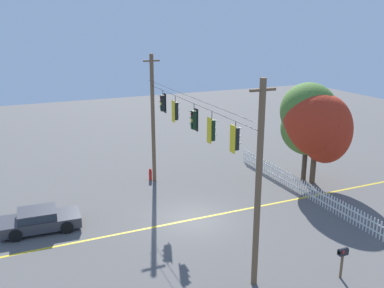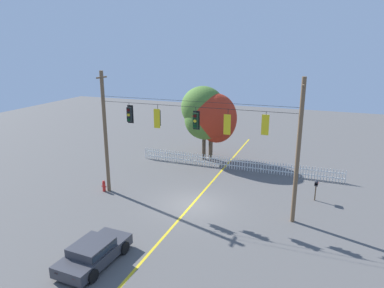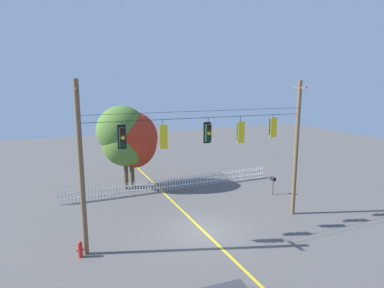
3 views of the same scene
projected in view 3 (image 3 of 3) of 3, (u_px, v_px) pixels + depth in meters
ground at (203, 231)px, 18.67m from camera, size 80.00×80.00×0.00m
lane_centerline_stripe at (203, 231)px, 18.67m from camera, size 0.16×36.00×0.01m
signal_support_span at (204, 157)px, 17.87m from camera, size 13.22×1.10×8.63m
traffic_signal_southbound_primary at (122, 137)px, 15.89m from camera, size 0.43×0.38×1.40m
traffic_signal_northbound_secondary at (163, 137)px, 16.70m from camera, size 0.43×0.38×1.51m
traffic_signal_northbound_primary at (208, 133)px, 17.74m from camera, size 0.43×0.38×1.45m
traffic_signal_eastbound_side at (240, 132)px, 18.53m from camera, size 0.43×0.38×1.53m
traffic_signal_westbound_side at (272, 127)px, 19.38m from camera, size 0.43×0.38×1.36m
white_picket_fence at (174, 183)px, 25.99m from camera, size 17.33×0.06×1.03m
autumn_maple_near_fence at (123, 137)px, 25.60m from camera, size 4.14×3.77×6.76m
autumn_maple_mid at (133, 139)px, 26.13m from camera, size 4.41×4.19×6.30m
fire_hydrant at (80, 249)px, 15.77m from camera, size 0.38×0.22×0.83m
roadside_mailbox at (273, 180)px, 24.70m from camera, size 0.25×0.44×1.42m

